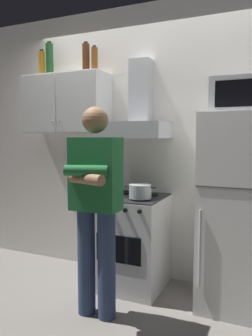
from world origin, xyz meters
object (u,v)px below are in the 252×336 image
Objects in this scene: stove_oven at (132,241)px; refrigerator at (239,212)px; microwave at (243,96)px; bottle_liquor_amber at (42,64)px; bottle_beer_brown at (94,60)px; bottle_wine_green at (50,60)px; range_hood at (137,117)px; bottle_rum_dark at (86,58)px; upper_cabinet at (66,104)px; cooking_pot at (140,191)px; person_standing at (95,204)px.

refrigerator reaches higher than stove_oven.
microwave is 1.66× the size of bottle_liquor_amber.
bottle_beer_brown reaches higher than microwave.
microwave is 2.01m from bottle_wine_green.
stove_oven is 1.17m from range_hood.
bottle_rum_dark reaches higher than bottle_liquor_amber.
microwave is 1.84× the size of bottle_beer_brown.
bottle_rum_dark is at bearing 7.52° from upper_cabinet.
bottle_rum_dark reaches higher than bottle_beer_brown.
stove_oven is 1.86m from bottle_rum_dark.
cooking_pot is 0.84× the size of bottle_wine_green.
refrigerator is at bearing -5.83° from bottle_rum_dark.
range_hood is at bearing 117.88° from cooking_pot.
bottle_liquor_amber is (-2.06, 0.13, 0.45)m from microwave.
bottle_wine_green reaches higher than bottle_liquor_amber.
person_standing is 1.78m from bottle_wine_green.
person_standing is at bearing -94.72° from stove_oven.
range_hood reaches higher than upper_cabinet.
upper_cabinet is at bearing -179.91° from range_hood.
refrigerator is 4.54× the size of bottle_wine_green.
microwave is (-0.00, 0.02, 0.94)m from refrigerator.
bottle_beer_brown is (0.33, 0.02, 0.42)m from upper_cabinet.
cooking_pot is (-0.82, -0.12, 0.14)m from refrigerator.
bottle_rum_dark is (0.23, 0.03, 0.45)m from upper_cabinet.
refrigerator is 5.16× the size of bottle_rum_dark.
cooking_pot is at bearing -14.73° from upper_cabinet.
bottle_beer_brown is 0.90× the size of bottle_liquor_amber.
bottle_beer_brown is at bearing 2.12° from bottle_wine_green.
bottle_liquor_amber reaches higher than cooking_pot.
microwave is at bearing 32.00° from person_standing.
microwave is 1.36× the size of bottle_wine_green.
bottle_rum_dark is (-0.57, 0.16, 1.77)m from stove_oven.
bottle_liquor_amber is (-1.11, 0.15, 1.76)m from stove_oven.
upper_cabinet is at bearing 135.74° from person_standing.
bottle_rum_dark is at bearing 174.17° from refrigerator.
person_standing is 5.51× the size of cooking_pot.
person_standing is 5.28× the size of bottle_rum_dark.
bottle_liquor_amber is (-0.64, 0.00, 0.01)m from bottle_beer_brown.
range_hood is at bearing -2.93° from bottle_rum_dark.
stove_oven is 1.02m from refrigerator.
bottle_beer_brown reaches higher than range_hood.
upper_cabinet is 3.11× the size of bottle_liquor_amber.
microwave is 1.16m from cooking_pot.
bottle_rum_dark is at bearing 3.61° from bottle_wine_green.
microwave is at bearing 9.57° from cooking_pot.
refrigerator is at bearing 31.23° from person_standing.
bottle_beer_brown is at bearing 174.79° from microwave.
range_hood is 2.52× the size of cooking_pot.
refrigerator is 0.98× the size of person_standing.
bottle_beer_brown is 0.64m from bottle_liquor_amber.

